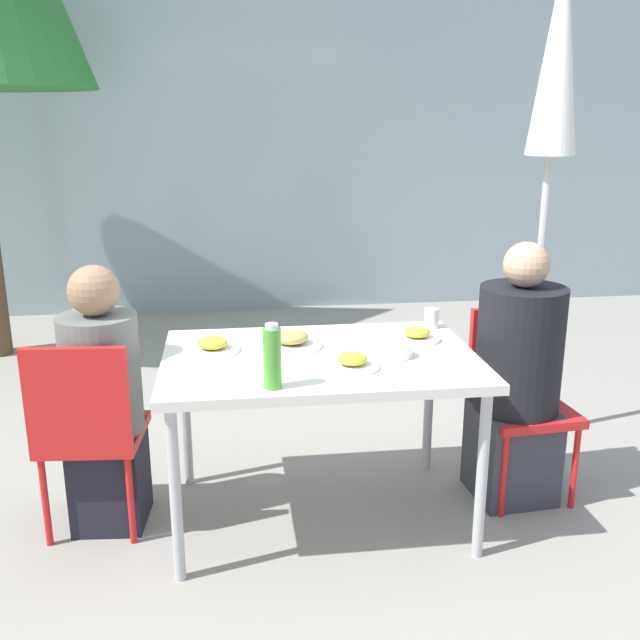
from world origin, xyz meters
TOP-DOWN VIEW (x-y plane):
  - ground_plane at (0.00, 0.00)m, footprint 24.00×24.00m
  - building_facade at (0.00, 3.70)m, footprint 10.00×0.20m
  - dining_table at (0.00, 0.00)m, footprint 1.29×0.87m
  - chair_left at (-0.95, -0.00)m, footprint 0.43×0.43m
  - person_left at (-0.89, 0.07)m, footprint 0.32×0.32m
  - chair_right at (0.94, 0.16)m, footprint 0.43×0.43m
  - person_right at (0.89, 0.07)m, footprint 0.37×0.37m
  - closed_umbrella at (1.23, 0.67)m, footprint 0.36×0.36m
  - plate_0 at (-0.44, 0.10)m, footprint 0.22×0.22m
  - plate_1 at (0.11, -0.17)m, footprint 0.21×0.21m
  - plate_2 at (-0.11, 0.13)m, footprint 0.26×0.26m
  - plate_3 at (0.45, 0.15)m, footprint 0.21×0.21m
  - bottle at (-0.22, -0.34)m, footprint 0.07×0.07m
  - drinking_cup at (0.57, 0.33)m, footprint 0.07×0.07m
  - salad_bowl at (0.30, -0.05)m, footprint 0.15×0.15m

SIDE VIEW (x-z plane):
  - ground_plane at x=0.00m, z-range 0.00..0.00m
  - chair_left at x=-0.95m, z-range 0.07..0.92m
  - chair_right at x=0.94m, z-range 0.07..0.92m
  - person_left at x=-0.89m, z-range -0.03..1.10m
  - person_right at x=0.89m, z-range -0.04..1.14m
  - dining_table at x=0.00m, z-range 0.31..1.06m
  - plate_3 at x=0.45m, z-range 0.74..0.80m
  - plate_1 at x=0.11m, z-range 0.74..0.80m
  - plate_0 at x=-0.44m, z-range 0.74..0.80m
  - salad_bowl at x=0.30m, z-range 0.75..0.79m
  - plate_2 at x=-0.11m, z-range 0.74..0.81m
  - drinking_cup at x=0.57m, z-range 0.75..0.84m
  - bottle at x=-0.22m, z-range 0.74..0.98m
  - building_facade at x=0.00m, z-range 0.00..3.00m
  - closed_umbrella at x=1.23m, z-range 0.52..3.02m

